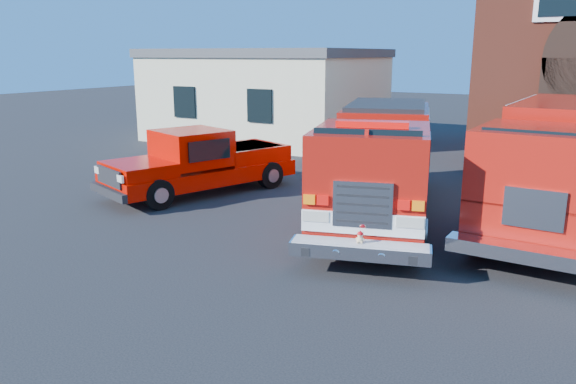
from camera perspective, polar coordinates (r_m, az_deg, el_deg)
The scene contains 5 objects.
ground at distance 13.14m, azimuth 2.55°, elevation -4.41°, with size 100.00×100.00×0.00m, color black.
side_building at distance 28.28m, azimuth -2.04°, elevation 9.97°, with size 10.20×8.20×4.35m.
fire_engine at distance 14.74m, azimuth 9.33°, elevation 3.18°, with size 4.80×9.30×2.76m.
pickup_truck at distance 17.16m, azimuth -8.90°, elevation 2.94°, with size 4.06×6.27×1.93m.
secondary_truck at distance 15.31m, azimuth 26.26°, elevation 2.91°, with size 3.22×9.10×2.91m.
Camera 1 is at (5.53, -11.18, 4.12)m, focal length 35.00 mm.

